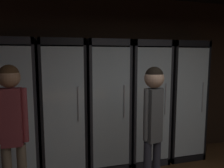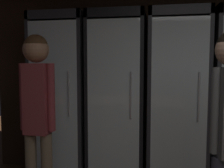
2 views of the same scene
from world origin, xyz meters
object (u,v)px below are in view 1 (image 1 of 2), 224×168
at_px(cooler_far_left, 15,111).
at_px(shopper_far, 153,118).
at_px(cooler_far_right, 181,101).
at_px(cooler_left, 63,108).
at_px(cooler_right, 146,103).
at_px(shopper_near, 12,122).
at_px(cooler_center, 106,105).

height_order(cooler_far_left, shopper_far, cooler_far_left).
xyz_separation_m(cooler_far_right, shopper_far, (-1.11, -1.16, 0.09)).
distance_m(cooler_left, cooler_far_right, 2.07).
bearing_deg(cooler_right, shopper_far, -109.91).
relative_size(cooler_right, shopper_far, 1.22).
bearing_deg(shopper_far, cooler_far_right, 46.27).
height_order(cooler_far_right, shopper_far, cooler_far_right).
relative_size(cooler_right, shopper_near, 1.20).
distance_m(cooler_far_left, cooler_right, 2.07).
relative_size(cooler_left, shopper_near, 1.20).
bearing_deg(cooler_far_left, shopper_far, -35.21).
xyz_separation_m(cooler_left, cooler_center, (0.69, 0.00, 0.00)).
height_order(cooler_far_left, cooler_center, same).
height_order(cooler_far_left, cooler_left, same).
xyz_separation_m(cooler_far_left, cooler_right, (2.07, -0.00, -0.00)).
distance_m(cooler_far_left, shopper_near, 0.91).
relative_size(cooler_far_left, cooler_far_right, 1.00).
bearing_deg(cooler_right, cooler_left, 179.97).
bearing_deg(cooler_left, shopper_far, -50.53).
bearing_deg(cooler_right, cooler_center, 179.93).
height_order(cooler_left, shopper_far, cooler_left).
relative_size(cooler_far_right, shopper_near, 1.20).
relative_size(cooler_center, shopper_far, 1.22).
relative_size(cooler_far_left, shopper_near, 1.20).
height_order(cooler_left, cooler_center, same).
xyz_separation_m(cooler_far_left, cooler_far_right, (2.76, -0.00, -0.00)).
bearing_deg(cooler_center, shopper_far, -76.98).
xyz_separation_m(cooler_right, shopper_far, (-0.42, -1.16, 0.09)).
distance_m(cooler_right, shopper_far, 1.24).
bearing_deg(cooler_left, cooler_far_left, -179.96).
relative_size(cooler_left, shopper_far, 1.22).
bearing_deg(shopper_near, cooler_far_right, 18.73).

